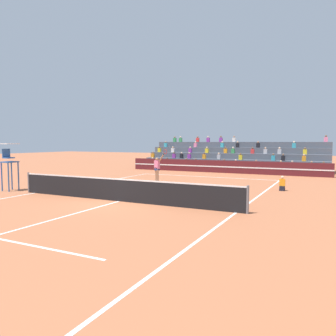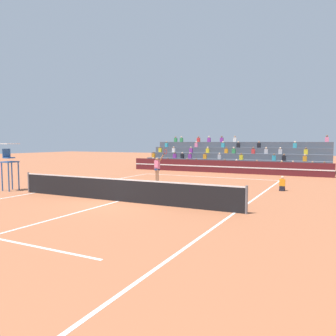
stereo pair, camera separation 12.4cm
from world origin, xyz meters
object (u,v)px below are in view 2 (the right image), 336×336
object	(u,v)px
umpire_chair	(9,160)
ball_kid_courtside	(282,185)
tennis_player	(157,168)
tennis_ball	(140,197)

from	to	relation	value
umpire_chair	ball_kid_courtside	world-z (taller)	umpire_chair
umpire_chair	tennis_player	world-z (taller)	umpire_chair
tennis_player	umpire_chair	bearing A→B (deg)	-130.42
tennis_player	tennis_ball	distance (m)	6.00
umpire_chair	tennis_player	size ratio (longest dim) A/B	1.14
umpire_chair	tennis_ball	bearing A→B (deg)	9.04
umpire_chair	tennis_player	xyz separation A→B (m)	(5.79, 6.80, -0.74)
ball_kid_courtside	tennis_ball	size ratio (longest dim) A/B	12.43
umpire_chair	tennis_ball	distance (m)	8.15
tennis_player	tennis_ball	xyz separation A→B (m)	(2.08, -5.55, -0.95)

